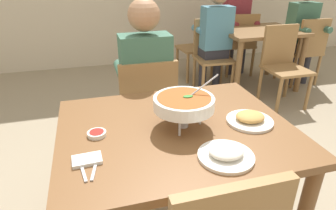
# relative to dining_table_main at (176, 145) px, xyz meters

# --- Properties ---
(dining_table_main) EXTENTS (1.16, 0.94, 0.76)m
(dining_table_main) POSITION_rel_dining_table_main_xyz_m (0.00, 0.00, 0.00)
(dining_table_main) COLOR brown
(dining_table_main) RESTS_ON ground_plane
(chair_diner_main) EXTENTS (0.44, 0.44, 0.90)m
(chair_diner_main) POSITION_rel_dining_table_main_xyz_m (-0.00, 0.76, -0.14)
(chair_diner_main) COLOR olive
(chair_diner_main) RESTS_ON ground_plane
(diner_main) EXTENTS (0.40, 0.45, 1.31)m
(diner_main) POSITION_rel_dining_table_main_xyz_m (0.00, 0.79, 0.10)
(diner_main) COLOR #2D2D38
(diner_main) RESTS_ON ground_plane
(curry_bowl) EXTENTS (0.33, 0.30, 0.26)m
(curry_bowl) POSITION_rel_dining_table_main_xyz_m (0.04, -0.01, 0.24)
(curry_bowl) COLOR silver
(curry_bowl) RESTS_ON dining_table_main
(rice_plate) EXTENTS (0.24, 0.24, 0.06)m
(rice_plate) POSITION_rel_dining_table_main_xyz_m (0.13, -0.31, 0.13)
(rice_plate) COLOR white
(rice_plate) RESTS_ON dining_table_main
(appetizer_plate) EXTENTS (0.24, 0.24, 0.06)m
(appetizer_plate) POSITION_rel_dining_table_main_xyz_m (0.38, -0.06, 0.13)
(appetizer_plate) COLOR white
(appetizer_plate) RESTS_ON dining_table_main
(sauce_dish) EXTENTS (0.09, 0.09, 0.02)m
(sauce_dish) POSITION_rel_dining_table_main_xyz_m (-0.39, 0.02, 0.12)
(sauce_dish) COLOR white
(sauce_dish) RESTS_ON dining_table_main
(napkin_folded) EXTENTS (0.12, 0.09, 0.02)m
(napkin_folded) POSITION_rel_dining_table_main_xyz_m (-0.44, -0.18, 0.12)
(napkin_folded) COLOR white
(napkin_folded) RESTS_ON dining_table_main
(fork_utensil) EXTENTS (0.04, 0.17, 0.01)m
(fork_utensil) POSITION_rel_dining_table_main_xyz_m (-0.46, -0.23, 0.12)
(fork_utensil) COLOR silver
(fork_utensil) RESTS_ON dining_table_main
(spoon_utensil) EXTENTS (0.05, 0.17, 0.01)m
(spoon_utensil) POSITION_rel_dining_table_main_xyz_m (-0.41, -0.23, 0.12)
(spoon_utensil) COLOR silver
(spoon_utensil) RESTS_ON dining_table_main
(dining_table_far) EXTENTS (1.00, 0.80, 0.76)m
(dining_table_far) POSITION_rel_dining_table_main_xyz_m (1.75, 2.07, -0.02)
(dining_table_far) COLOR brown
(dining_table_far) RESTS_ON ground_plane
(chair_bg_left) EXTENTS (0.44, 0.44, 0.90)m
(chair_bg_left) POSITION_rel_dining_table_main_xyz_m (2.40, 1.95, -0.14)
(chair_bg_left) COLOR olive
(chair_bg_left) RESTS_ON ground_plane
(chair_bg_middle) EXTENTS (0.47, 0.47, 0.90)m
(chair_bg_middle) POSITION_rel_dining_table_main_xyz_m (1.13, 2.12, -0.14)
(chair_bg_middle) COLOR olive
(chair_bg_middle) RESTS_ON ground_plane
(chair_bg_right) EXTENTS (0.49, 0.49, 0.90)m
(chair_bg_right) POSITION_rel_dining_table_main_xyz_m (1.74, 2.53, -0.14)
(chair_bg_right) COLOR olive
(chair_bg_right) RESTS_ON ground_plane
(chair_bg_corner) EXTENTS (0.48, 0.48, 0.90)m
(chair_bg_corner) POSITION_rel_dining_table_main_xyz_m (1.17, 2.60, -0.14)
(chair_bg_corner) COLOR olive
(chair_bg_corner) RESTS_ON ground_plane
(chair_bg_window) EXTENTS (0.44, 0.44, 0.90)m
(chair_bg_window) POSITION_rel_dining_table_main_xyz_m (1.74, 1.52, -0.14)
(chair_bg_window) COLOR olive
(chair_bg_window) RESTS_ON ground_plane
(patron_bg_left) EXTENTS (0.40, 0.45, 1.31)m
(patron_bg_left) POSITION_rel_dining_table_main_xyz_m (2.38, 2.05, 0.10)
(patron_bg_left) COLOR #2D2D38
(patron_bg_left) RESTS_ON ground_plane
(patron_bg_middle) EXTENTS (0.40, 0.45, 1.31)m
(patron_bg_middle) POSITION_rel_dining_table_main_xyz_m (1.13, 2.08, 0.10)
(patron_bg_middle) COLOR #2D2D38
(patron_bg_middle) RESTS_ON ground_plane
(patron_bg_right) EXTENTS (0.40, 0.45, 1.31)m
(patron_bg_right) POSITION_rel_dining_table_main_xyz_m (1.74, 2.67, 0.10)
(patron_bg_right) COLOR #2D2D38
(patron_bg_right) RESTS_ON ground_plane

